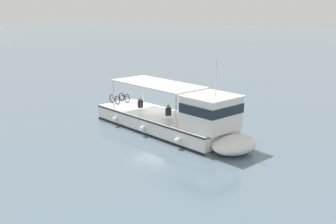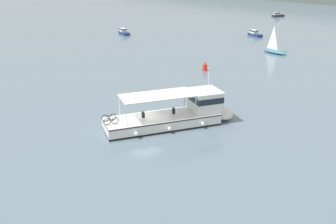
{
  "view_description": "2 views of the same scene",
  "coord_description": "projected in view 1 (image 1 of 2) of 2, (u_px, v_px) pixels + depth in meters",
  "views": [
    {
      "loc": [
        23.88,
        13.82,
        7.9
      ],
      "look_at": [
        1.29,
        1.82,
        1.4
      ],
      "focal_mm": 42.62,
      "sensor_mm": 36.0,
      "label": 1
    },
    {
      "loc": [
        26.83,
        -19.69,
        14.25
      ],
      "look_at": [
        1.29,
        1.82,
        1.4
      ],
      "focal_mm": 40.86,
      "sensor_mm": 36.0,
      "label": 2
    }
  ],
  "objects": [
    {
      "name": "ferry_main",
      "position": [
        179.0,
        121.0,
        25.75
      ],
      "size": [
        7.24,
        13.0,
        5.32
      ],
      "color": "white",
      "rests_on": "ground"
    },
    {
      "name": "ground_plane",
      "position": [
        154.0,
        124.0,
        28.67
      ],
      "size": [
        400.0,
        400.0,
        0.0
      ],
      "primitive_type": "plane",
      "color": "slate"
    }
  ]
}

